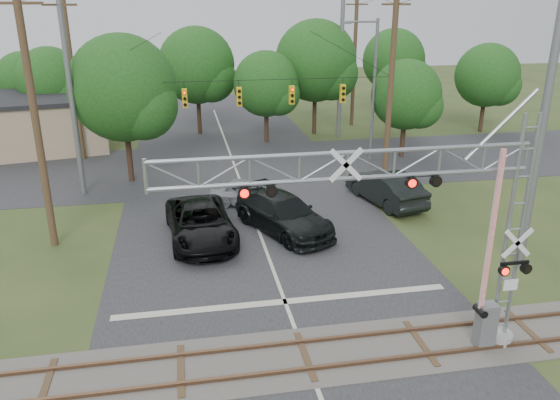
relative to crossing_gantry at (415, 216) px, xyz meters
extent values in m
plane|color=#30401D|center=(-3.20, -1.63, -4.86)|extent=(160.00, 160.00, 0.00)
cube|color=#242426|center=(-3.20, 8.37, -4.85)|extent=(14.00, 90.00, 0.02)
cube|color=#242426|center=(-3.20, 22.37, -4.85)|extent=(90.00, 12.00, 0.02)
cube|color=#4C4842|center=(-3.20, 0.37, -4.84)|extent=(90.00, 3.20, 0.05)
cube|color=brown|center=(-3.20, -0.35, -4.77)|extent=(90.00, 0.12, 0.14)
cube|color=brown|center=(-3.20, 1.09, -4.77)|extent=(90.00, 0.12, 0.14)
cylinder|color=gray|center=(3.44, 0.07, -4.69)|extent=(0.98, 0.98, 0.33)
cube|color=silver|center=(3.38, -0.26, -2.51)|extent=(0.49, 0.03, 0.38)
cube|color=slate|center=(2.78, -0.15, -4.04)|extent=(0.60, 0.49, 1.63)
cube|color=red|center=(2.51, -0.15, -0.72)|extent=(0.15, 0.10, 5.45)
cylinder|color=slate|center=(-12.70, 18.37, 0.89)|extent=(0.32, 0.32, 11.50)
cylinder|color=#493021|center=(6.30, 18.37, 0.89)|extent=(0.36, 0.36, 11.50)
cylinder|color=black|center=(-3.20, 18.37, 1.62)|extent=(19.00, 0.03, 0.03)
cube|color=yellow|center=(-9.60, 18.37, 0.67)|extent=(0.30, 0.30, 1.10)
cube|color=yellow|center=(-6.40, 18.37, 0.67)|extent=(0.30, 0.30, 1.10)
cube|color=yellow|center=(-3.20, 18.37, 0.67)|extent=(0.30, 0.30, 1.10)
cube|color=yellow|center=(0.00, 18.37, 0.67)|extent=(0.30, 0.30, 1.10)
cube|color=yellow|center=(3.20, 18.37, 0.67)|extent=(0.30, 0.30, 1.10)
imported|color=black|center=(-6.09, 10.35, -3.97)|extent=(3.49, 6.65, 1.78)
imported|color=black|center=(-1.97, 10.68, -3.94)|extent=(4.99, 6.81, 1.83)
imported|color=#9EA1A5|center=(-3.16, 14.58, -4.10)|extent=(4.76, 3.56, 1.51)
imported|color=black|center=(4.51, 13.58, -3.92)|extent=(3.22, 6.00, 1.88)
cylinder|color=slate|center=(6.74, 22.53, 0.04)|extent=(0.22, 0.22, 9.79)
cylinder|color=slate|center=(5.65, 22.53, 4.72)|extent=(2.18, 0.13, 0.13)
cube|color=slate|center=(4.56, 22.53, 4.67)|extent=(0.65, 0.27, 0.16)
cylinder|color=#493021|center=(-13.90, 26.36, 1.43)|extent=(0.34, 0.34, 12.58)
cylinder|color=slate|center=(6.39, 29.63, 1.55)|extent=(0.34, 0.34, 12.81)
cylinder|color=#493021|center=(-12.98, 11.03, 0.90)|extent=(0.34, 0.34, 11.52)
cube|color=#493021|center=(-12.98, 11.03, 5.96)|extent=(2.00, 0.12, 0.12)
cylinder|color=slate|center=(7.47, 5.03, 1.79)|extent=(0.34, 0.34, 13.29)
cylinder|color=#493021|center=(8.93, 33.96, 0.78)|extent=(0.34, 0.34, 11.28)
cube|color=#493021|center=(8.93, 33.96, 5.73)|extent=(2.00, 0.12, 0.12)
cylinder|color=#352418|center=(-19.73, 36.76, -3.28)|extent=(0.36, 0.36, 3.16)
sphere|color=#1B4C15|center=(-19.73, 36.76, -0.41)|extent=(4.88, 4.88, 4.88)
cylinder|color=#352418|center=(-16.94, 33.47, -3.14)|extent=(0.36, 0.36, 3.44)
sphere|color=#1B4C15|center=(-16.94, 33.47, -0.01)|extent=(5.31, 5.31, 5.31)
cylinder|color=#352418|center=(-10.05, 20.36, -2.75)|extent=(0.36, 0.36, 4.21)
sphere|color=#1B4C15|center=(-10.05, 20.36, 1.07)|extent=(6.50, 6.50, 6.50)
cylinder|color=#352418|center=(-5.12, 32.97, -2.80)|extent=(0.36, 0.36, 4.12)
sphere|color=#1B4C15|center=(-5.12, 32.97, 0.95)|extent=(6.37, 6.37, 6.37)
cylinder|color=#352418|center=(0.10, 28.89, -3.18)|extent=(0.36, 0.36, 3.35)
sphere|color=#1B4C15|center=(0.10, 28.89, -0.14)|extent=(5.18, 5.18, 5.18)
cylinder|color=#352418|center=(4.66, 31.16, -2.67)|extent=(0.36, 0.36, 4.38)
sphere|color=#1B4C15|center=(4.66, 31.16, 1.32)|extent=(6.77, 6.77, 6.77)
cylinder|color=#352418|center=(9.28, 22.77, -3.23)|extent=(0.36, 0.36, 3.25)
sphere|color=#1B4C15|center=(9.28, 22.77, -0.28)|extent=(5.02, 5.02, 5.02)
cylinder|color=#352418|center=(13.98, 37.25, -2.92)|extent=(0.36, 0.36, 3.88)
sphere|color=#1B4C15|center=(13.98, 37.25, 0.61)|extent=(6.00, 6.00, 6.00)
cylinder|color=#352418|center=(19.28, 29.21, -3.12)|extent=(0.36, 0.36, 3.48)
sphere|color=#1B4C15|center=(19.28, 29.21, 0.04)|extent=(5.38, 5.38, 5.38)
camera|label=1|loc=(-6.72, -14.14, 6.08)|focal=35.00mm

